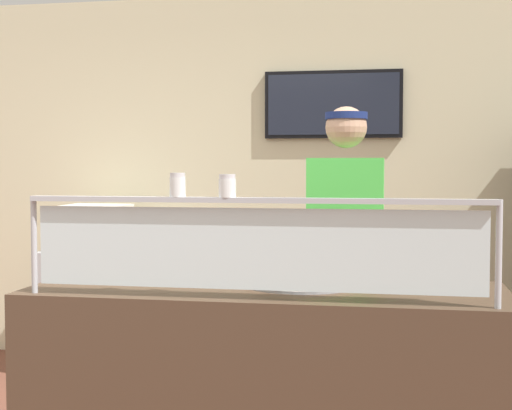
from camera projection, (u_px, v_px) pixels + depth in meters
name	position (u px, v px, depth m)	size (l,w,h in m)	color
shop_rear_unit	(322.00, 180.00, 5.43)	(6.39, 0.13, 2.70)	beige
serving_counter	(266.00, 399.00, 3.15)	(1.99, 0.70, 0.95)	#4C3828
sneeze_guard	(253.00, 234.00, 2.83)	(1.81, 0.06, 0.39)	#B2B5BC
pizza_tray	(301.00, 281.00, 3.20)	(0.48, 0.48, 0.04)	#9EA0A8
pizza_server	(295.00, 277.00, 3.18)	(0.07, 0.28, 0.01)	#ADAFB7
parmesan_shaker	(178.00, 186.00, 2.87)	(0.06, 0.06, 0.09)	white
pepper_flake_shaker	(227.00, 187.00, 2.84)	(0.07, 0.07, 0.09)	white
worker_figure	(346.00, 255.00, 3.79)	(0.41, 0.50, 1.76)	#23232D
prep_shelf	(96.00, 311.00, 5.28)	(0.70, 0.55, 0.87)	#B7BABF
pizza_box_stack	(95.00, 227.00, 5.25)	(0.48, 0.46, 0.31)	silver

